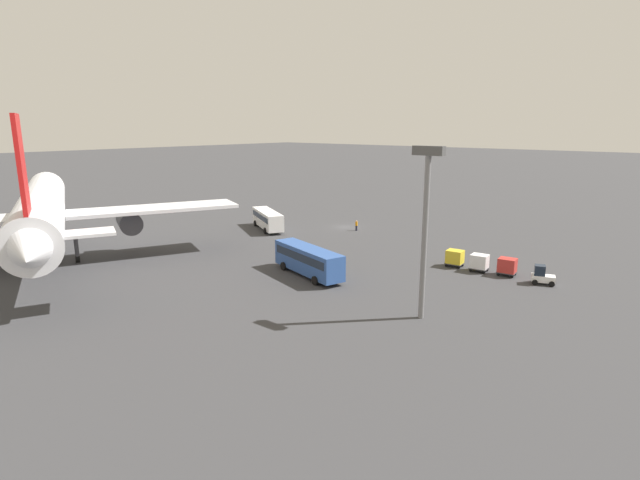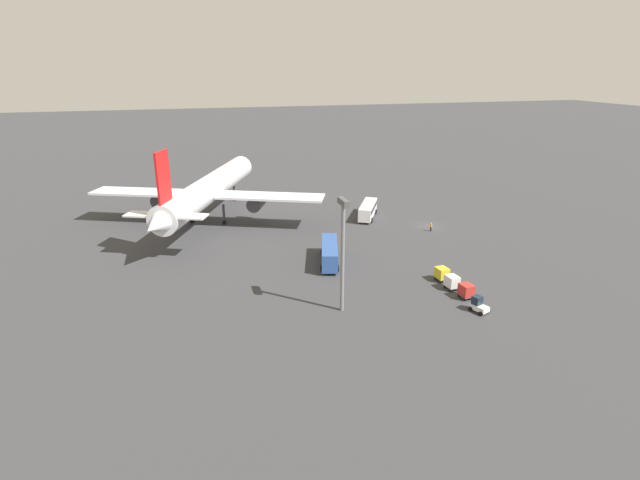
{
  "view_description": "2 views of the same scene",
  "coord_description": "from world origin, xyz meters",
  "px_view_note": "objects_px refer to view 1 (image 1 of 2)",
  "views": [
    {
      "loc": [
        -50.02,
        66.44,
        16.98
      ],
      "look_at": [
        -11.08,
        19.98,
        2.95
      ],
      "focal_mm": 28.0,
      "sensor_mm": 36.0,
      "label": 1
    },
    {
      "loc": [
        -86.29,
        47.22,
        31.01
      ],
      "look_at": [
        -9.46,
        25.46,
        2.69
      ],
      "focal_mm": 28.0,
      "sensor_mm": 36.0,
      "label": 2
    }
  ],
  "objects_px": {
    "baggage_tug": "(542,276)",
    "cargo_cart_white": "(479,262)",
    "airplane": "(41,210)",
    "shuttle_bus_far": "(308,259)",
    "shuttle_bus_near": "(268,218)",
    "cargo_cart_red": "(507,266)",
    "worker_person": "(356,225)",
    "cargo_cart_yellow": "(455,257)"
  },
  "relations": [
    {
      "from": "airplane",
      "to": "cargo_cart_white",
      "type": "height_order",
      "value": "airplane"
    },
    {
      "from": "worker_person",
      "to": "cargo_cart_yellow",
      "type": "xyz_separation_m",
      "value": [
        -21.78,
        9.62,
        0.32
      ]
    },
    {
      "from": "shuttle_bus_far",
      "to": "cargo_cart_yellow",
      "type": "distance_m",
      "value": 18.24
    },
    {
      "from": "baggage_tug",
      "to": "cargo_cart_red",
      "type": "distance_m",
      "value": 4.08
    },
    {
      "from": "cargo_cart_white",
      "to": "shuttle_bus_near",
      "type": "bearing_deg",
      "value": -1.71
    },
    {
      "from": "airplane",
      "to": "shuttle_bus_far",
      "type": "xyz_separation_m",
      "value": [
        -28.8,
        -17.06,
        -4.75
      ]
    },
    {
      "from": "airplane",
      "to": "worker_person",
      "type": "relative_size",
      "value": 30.17
    },
    {
      "from": "shuttle_bus_near",
      "to": "cargo_cart_yellow",
      "type": "xyz_separation_m",
      "value": [
        -33.74,
        1.02,
        -0.66
      ]
    },
    {
      "from": "airplane",
      "to": "cargo_cart_red",
      "type": "relative_size",
      "value": 24.48
    },
    {
      "from": "cargo_cart_yellow",
      "to": "worker_person",
      "type": "bearing_deg",
      "value": -23.84
    },
    {
      "from": "shuttle_bus_near",
      "to": "worker_person",
      "type": "xyz_separation_m",
      "value": [
        -11.96,
        -8.6,
        -0.98
      ]
    },
    {
      "from": "shuttle_bus_near",
      "to": "baggage_tug",
      "type": "distance_m",
      "value": 44.07
    },
    {
      "from": "cargo_cart_red",
      "to": "cargo_cart_yellow",
      "type": "distance_m",
      "value": 6.28
    },
    {
      "from": "airplane",
      "to": "worker_person",
      "type": "height_order",
      "value": "airplane"
    },
    {
      "from": "cargo_cart_red",
      "to": "cargo_cart_white",
      "type": "distance_m",
      "value": 3.17
    },
    {
      "from": "cargo_cart_red",
      "to": "airplane",
      "type": "bearing_deg",
      "value": 34.29
    },
    {
      "from": "baggage_tug",
      "to": "cargo_cart_red",
      "type": "height_order",
      "value": "baggage_tug"
    },
    {
      "from": "airplane",
      "to": "cargo_cart_red",
      "type": "xyz_separation_m",
      "value": [
        -46.42,
        -31.66,
        -5.54
      ]
    },
    {
      "from": "shuttle_bus_far",
      "to": "cargo_cart_white",
      "type": "height_order",
      "value": "shuttle_bus_far"
    },
    {
      "from": "baggage_tug",
      "to": "cargo_cart_white",
      "type": "xyz_separation_m",
      "value": [
        7.16,
        -0.19,
        0.25
      ]
    },
    {
      "from": "airplane",
      "to": "shuttle_bus_near",
      "type": "xyz_separation_m",
      "value": [
        -6.41,
        -32.34,
        -4.88
      ]
    },
    {
      "from": "airplane",
      "to": "worker_person",
      "type": "xyz_separation_m",
      "value": [
        -18.36,
        -40.94,
        -5.86
      ]
    },
    {
      "from": "cargo_cart_white",
      "to": "cargo_cart_red",
      "type": "bearing_deg",
      "value": -172.44
    },
    {
      "from": "baggage_tug",
      "to": "cargo_cart_yellow",
      "type": "bearing_deg",
      "value": -21.08
    },
    {
      "from": "shuttle_bus_far",
      "to": "cargo_cart_white",
      "type": "xyz_separation_m",
      "value": [
        -14.49,
        -14.18,
        -0.79
      ]
    },
    {
      "from": "worker_person",
      "to": "cargo_cart_red",
      "type": "height_order",
      "value": "cargo_cart_red"
    },
    {
      "from": "cargo_cart_white",
      "to": "worker_person",
      "type": "bearing_deg",
      "value": -21.28
    },
    {
      "from": "baggage_tug",
      "to": "cargo_cart_white",
      "type": "relative_size",
      "value": 1.26
    },
    {
      "from": "shuttle_bus_far",
      "to": "airplane",
      "type": "bearing_deg",
      "value": 46.79
    },
    {
      "from": "airplane",
      "to": "baggage_tug",
      "type": "bearing_deg",
      "value": -124.91
    },
    {
      "from": "cargo_cart_white",
      "to": "cargo_cart_yellow",
      "type": "bearing_deg",
      "value": -1.48
    },
    {
      "from": "shuttle_bus_near",
      "to": "cargo_cart_yellow",
      "type": "bearing_deg",
      "value": -152.66
    },
    {
      "from": "airplane",
      "to": "baggage_tug",
      "type": "height_order",
      "value": "airplane"
    },
    {
      "from": "baggage_tug",
      "to": "cargo_cart_white",
      "type": "bearing_deg",
      "value": -21.11
    },
    {
      "from": "baggage_tug",
      "to": "worker_person",
      "type": "relative_size",
      "value": 1.55
    },
    {
      "from": "worker_person",
      "to": "cargo_cart_white",
      "type": "distance_m",
      "value": 26.74
    },
    {
      "from": "shuttle_bus_far",
      "to": "baggage_tug",
      "type": "height_order",
      "value": "shuttle_bus_far"
    },
    {
      "from": "cargo_cart_red",
      "to": "cargo_cart_white",
      "type": "bearing_deg",
      "value": 7.56
    },
    {
      "from": "airplane",
      "to": "shuttle_bus_far",
      "type": "height_order",
      "value": "airplane"
    },
    {
      "from": "shuttle_bus_near",
      "to": "shuttle_bus_far",
      "type": "relative_size",
      "value": 0.93
    },
    {
      "from": "shuttle_bus_far",
      "to": "worker_person",
      "type": "xyz_separation_m",
      "value": [
        10.43,
        -23.88,
        -1.11
      ]
    },
    {
      "from": "shuttle_bus_near",
      "to": "baggage_tug",
      "type": "xyz_separation_m",
      "value": [
        -44.04,
        1.29,
        -0.91
      ]
    }
  ]
}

